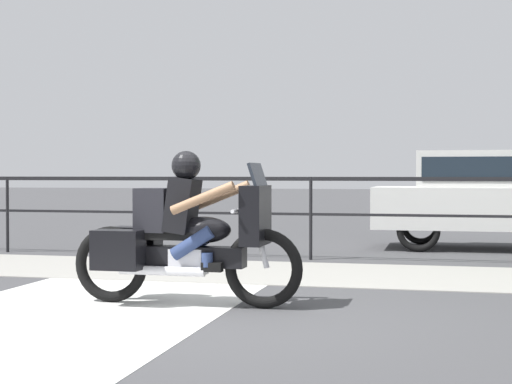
{
  "coord_description": "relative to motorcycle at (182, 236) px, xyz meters",
  "views": [
    {
      "loc": [
        1.91,
        -6.67,
        1.3
      ],
      "look_at": [
        -0.24,
        2.46,
        1.08
      ],
      "focal_mm": 55.0,
      "sensor_mm": 36.0,
      "label": 1
    }
  ],
  "objects": [
    {
      "name": "sidewalk_band",
      "position": [
        0.58,
        2.71,
        -0.68
      ],
      "size": [
        44.0,
        2.4,
        0.01
      ],
      "primitive_type": "cube",
      "color": "#99968E",
      "rests_on": "ground"
    },
    {
      "name": "ground_plane",
      "position": [
        0.58,
        -0.69,
        -0.69
      ],
      "size": [
        120.0,
        120.0,
        0.0
      ],
      "primitive_type": "plane",
      "color": "#424244"
    },
    {
      "name": "fence_railing",
      "position": [
        0.58,
        4.34,
        0.3
      ],
      "size": [
        36.0,
        0.05,
        1.26
      ],
      "color": "black",
      "rests_on": "ground"
    },
    {
      "name": "crosswalk_band",
      "position": [
        -0.85,
        -0.89,
        -0.68
      ],
      "size": [
        2.77,
        6.0,
        0.01
      ],
      "primitive_type": "cube",
      "color": "silver",
      "rests_on": "ground"
    },
    {
      "name": "motorcycle",
      "position": [
        0.0,
        0.0,
        0.0
      ],
      "size": [
        2.36,
        0.76,
        1.53
      ],
      "rotation": [
        0.0,
        0.0,
        -0.05
      ],
      "color": "black",
      "rests_on": "ground"
    },
    {
      "name": "parked_car",
      "position": [
        3.33,
        6.65,
        0.28
      ],
      "size": [
        4.17,
        1.61,
        1.69
      ],
      "rotation": [
        0.0,
        0.0,
        -0.02
      ],
      "color": "silver",
      "rests_on": "ground"
    }
  ]
}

